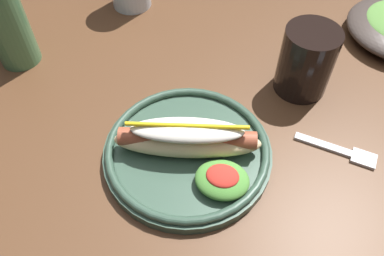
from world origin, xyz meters
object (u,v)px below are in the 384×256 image
at_px(soda_cup, 306,61).
at_px(glass_bottle, 1,13).
at_px(fork, 342,151).
at_px(hot_dog_plate, 189,149).

bearing_deg(soda_cup, glass_bottle, -175.71).
height_order(fork, glass_bottle, glass_bottle).
relative_size(hot_dog_plate, fork, 2.01).
relative_size(hot_dog_plate, soda_cup, 2.14).
bearing_deg(glass_bottle, soda_cup, 4.29).
xyz_separation_m(hot_dog_plate, glass_bottle, (-0.34, 0.15, 0.08)).
height_order(soda_cup, glass_bottle, glass_bottle).
bearing_deg(fork, glass_bottle, -176.84).
height_order(fork, soda_cup, soda_cup).
bearing_deg(soda_cup, fork, -61.03).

